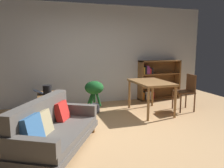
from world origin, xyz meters
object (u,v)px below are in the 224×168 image
(fabric_couch, at_px, (52,128))
(bookshelf, at_px, (156,81))
(open_laptop, at_px, (45,93))
(desk_speaker, at_px, (47,92))
(dining_table, at_px, (151,85))
(dining_chair_near, at_px, (187,90))
(potted_floor_plant, at_px, (94,91))
(media_console, at_px, (48,108))

(fabric_couch, height_order, bookshelf, bookshelf)
(open_laptop, xyz_separation_m, desk_speaker, (0.04, -0.55, 0.12))
(fabric_couch, bearing_deg, desk_speaker, 90.59)
(dining_table, bearing_deg, fabric_couch, -150.77)
(dining_chair_near, bearing_deg, potted_floor_plant, 167.82)
(fabric_couch, bearing_deg, potted_floor_plant, 57.99)
(fabric_couch, height_order, media_console, fabric_couch)
(desk_speaker, height_order, bookshelf, bookshelf)
(fabric_couch, xyz_separation_m, potted_floor_plant, (1.07, 1.71, 0.16))
(fabric_couch, bearing_deg, dining_table, 29.23)
(dining_table, bearing_deg, desk_speaker, -178.87)
(open_laptop, distance_m, dining_table, 2.47)
(open_laptop, bearing_deg, fabric_couch, -88.25)
(open_laptop, height_order, bookshelf, bookshelf)
(media_console, xyz_separation_m, dining_table, (2.36, -0.25, 0.42))
(desk_speaker, xyz_separation_m, dining_table, (2.37, 0.05, 0.01))
(dining_chair_near, bearing_deg, desk_speaker, 179.26)
(desk_speaker, relative_size, dining_chair_near, 0.32)
(fabric_couch, distance_m, potted_floor_plant, 2.03)
(desk_speaker, height_order, dining_table, desk_speaker)
(dining_table, bearing_deg, potted_floor_plant, 163.12)
(fabric_couch, xyz_separation_m, bookshelf, (3.16, 2.55, 0.21))
(desk_speaker, relative_size, potted_floor_plant, 0.37)
(media_console, distance_m, potted_floor_plant, 1.12)
(media_console, relative_size, bookshelf, 0.96)
(potted_floor_plant, bearing_deg, media_console, -172.49)
(dining_table, bearing_deg, bookshelf, 56.96)
(open_laptop, bearing_deg, dining_chair_near, -9.95)
(dining_table, height_order, dining_chair_near, dining_chair_near)
(open_laptop, distance_m, potted_floor_plant, 1.13)
(potted_floor_plant, bearing_deg, desk_speaker, -157.97)
(fabric_couch, bearing_deg, media_console, 90.10)
(media_console, relative_size, dining_table, 1.04)
(potted_floor_plant, bearing_deg, bookshelf, 21.75)
(media_console, distance_m, open_laptop, 0.39)
(dining_table, height_order, bookshelf, bookshelf)
(potted_floor_plant, bearing_deg, open_laptop, 174.56)
(media_console, bearing_deg, fabric_couch, -89.90)
(dining_table, relative_size, bookshelf, 0.92)
(potted_floor_plant, height_order, dining_chair_near, dining_chair_near)
(desk_speaker, xyz_separation_m, potted_floor_plant, (1.08, 0.44, -0.14))
(media_console, bearing_deg, dining_table, -6.04)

